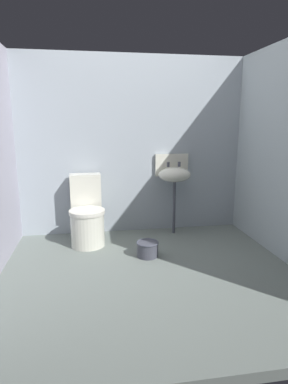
{
  "coord_description": "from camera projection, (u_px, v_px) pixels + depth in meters",
  "views": [
    {
      "loc": [
        -0.51,
        -2.78,
        1.39
      ],
      "look_at": [
        0.0,
        0.29,
        0.7
      ],
      "focal_mm": 29.87,
      "sensor_mm": 36.0,
      "label": 1
    }
  ],
  "objects": [
    {
      "name": "ground_plane",
      "position": [
        149.0,
        274.0,
        3.07
      ],
      "size": [
        3.17,
        2.72,
        0.08
      ],
      "primitive_type": "cube",
      "color": "slate"
    },
    {
      "name": "wall_back",
      "position": [
        132.0,
        146.0,
        3.99
      ],
      "size": [
        3.17,
        0.1,
        2.17
      ],
      "primitive_type": "cube",
      "color": "#9EA9B2",
      "rests_on": "ground"
    },
    {
      "name": "toilet_near_wall",
      "position": [
        87.0,
        216.0,
        3.68
      ],
      "size": [
        0.42,
        0.61,
        0.78
      ],
      "rotation": [
        0.0,
        0.0,
        3.18
      ],
      "color": "silver",
      "rests_on": "ground"
    },
    {
      "name": "sink",
      "position": [
        174.0,
        174.0,
        3.94
      ],
      "size": [
        0.42,
        0.35,
        0.99
      ],
      "color": "#434551",
      "rests_on": "ground"
    },
    {
      "name": "bucket",
      "position": [
        147.0,
        249.0,
        3.35
      ],
      "size": [
        0.24,
        0.24,
        0.16
      ],
      "color": "#434551",
      "rests_on": "ground"
    }
  ]
}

